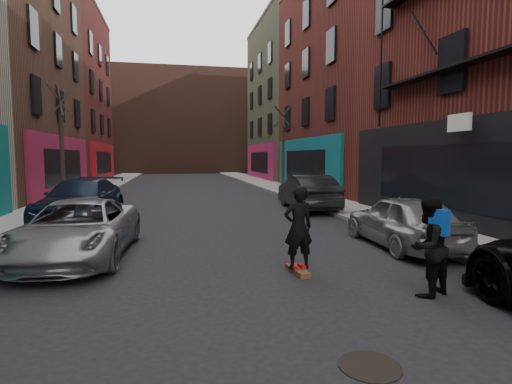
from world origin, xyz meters
name	(u,v)px	position (x,y,z in m)	size (l,w,h in m)	color
sidewalk_left	(105,186)	(-6.25, 30.00, 0.07)	(2.50, 84.00, 0.13)	gray
sidewalk_right	(264,183)	(6.25, 30.00, 0.07)	(2.50, 84.00, 0.13)	gray
buildings_right	(465,44)	(13.50, 16.00, 8.00)	(12.00, 56.00, 16.00)	#4A271F
building_far	(180,123)	(0.00, 56.00, 7.00)	(40.00, 10.00, 14.00)	#47281E
tree_left_far	(61,133)	(-6.20, 18.00, 3.38)	(2.00, 2.00, 6.50)	black
tree_right_far	(283,138)	(6.20, 24.00, 3.53)	(2.00, 2.00, 6.80)	black
parked_left_far	(78,229)	(-3.28, 7.44, 0.66)	(2.21, 4.78, 1.33)	gray
parked_left_end	(81,200)	(-4.40, 13.07, 0.76)	(2.12, 5.21, 1.51)	black
parked_right_far	(402,221)	(4.60, 6.91, 0.69)	(1.62, 4.02, 1.37)	gray
parked_right_end	(307,192)	(4.60, 14.29, 0.76)	(1.61, 4.61, 1.52)	black
skateboard	(298,271)	(1.27, 5.25, 0.05)	(0.22, 0.80, 0.10)	brown
skateboarder	(298,227)	(1.27, 5.25, 0.93)	(0.60, 0.40, 1.66)	black
pedestrian	(428,246)	(3.00, 3.60, 0.84)	(0.99, 0.89, 1.66)	black
manhole	(370,366)	(0.97, 1.69, 0.01)	(0.70, 0.70, 0.01)	black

